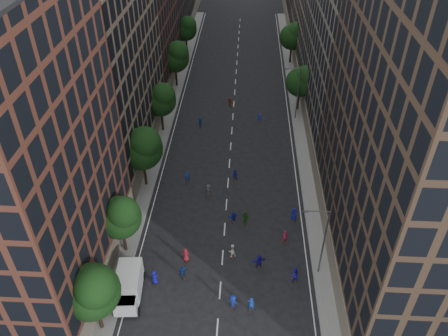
% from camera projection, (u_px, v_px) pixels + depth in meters
% --- Properties ---
extents(ground, '(240.00, 240.00, 0.00)m').
position_uv_depth(ground, '(232.00, 132.00, 70.67)').
color(ground, black).
rests_on(ground, ground).
extents(sidewalk_left, '(4.00, 105.00, 0.15)m').
position_uv_depth(sidewalk_left, '(166.00, 107.00, 77.11)').
color(sidewalk_left, slate).
rests_on(sidewalk_left, ground).
extents(sidewalk_right, '(4.00, 105.00, 0.15)m').
position_uv_depth(sidewalk_right, '(302.00, 111.00, 76.08)').
color(sidewalk_right, slate).
rests_on(sidewalk_right, ground).
extents(bldg_left_a, '(14.00, 22.00, 30.00)m').
position_uv_depth(bldg_left_a, '(11.00, 158.00, 39.35)').
color(bldg_left_a, '#582D21').
rests_on(bldg_left_a, ground).
extents(bldg_left_b, '(14.00, 26.00, 34.00)m').
position_uv_depth(bldg_left_b, '(87.00, 39.00, 57.23)').
color(bldg_left_b, '#897159').
rests_on(bldg_left_b, ground).
extents(bldg_left_c, '(14.00, 20.00, 28.00)m').
position_uv_depth(bldg_left_c, '(130.00, 8.00, 77.34)').
color(bldg_left_c, '#582D21').
rests_on(bldg_left_c, ground).
extents(bldg_right_a, '(14.00, 30.00, 36.00)m').
position_uv_depth(bldg_right_a, '(434.00, 119.00, 39.09)').
color(bldg_right_a, '#453225').
rests_on(bldg_right_a, ground).
extents(bldg_right_b, '(14.00, 28.00, 33.00)m').
position_uv_depth(bldg_right_b, '(365.00, 25.00, 63.07)').
color(bldg_right_b, '#645C52').
rests_on(bldg_right_b, ground).
extents(tree_left_0, '(5.20, 5.20, 8.83)m').
position_uv_depth(tree_left_0, '(93.00, 291.00, 38.78)').
color(tree_left_0, black).
rests_on(tree_left_0, ground).
extents(tree_left_1, '(4.80, 4.80, 8.21)m').
position_uv_depth(tree_left_1, '(121.00, 216.00, 46.99)').
color(tree_left_1, black).
rests_on(tree_left_1, ground).
extents(tree_left_2, '(5.60, 5.60, 9.45)m').
position_uv_depth(tree_left_2, '(143.00, 147.00, 56.03)').
color(tree_left_2, black).
rests_on(tree_left_2, ground).
extents(tree_left_3, '(5.00, 5.00, 8.58)m').
position_uv_depth(tree_left_3, '(161.00, 99.00, 67.51)').
color(tree_left_3, black).
rests_on(tree_left_3, ground).
extents(tree_left_4, '(5.40, 5.40, 9.08)m').
position_uv_depth(tree_left_4, '(176.00, 56.00, 80.06)').
color(tree_left_4, black).
rests_on(tree_left_4, ground).
extents(tree_left_5, '(4.80, 4.80, 8.33)m').
position_uv_depth(tree_left_5, '(186.00, 28.00, 93.06)').
color(tree_left_5, black).
rests_on(tree_left_5, ground).
extents(tree_right_a, '(5.00, 5.00, 8.39)m').
position_uv_depth(tree_right_a, '(302.00, 81.00, 73.03)').
color(tree_right_a, black).
rests_on(tree_right_a, ground).
extents(tree_right_b, '(5.20, 5.20, 8.83)m').
position_uv_depth(tree_right_b, '(293.00, 36.00, 88.74)').
color(tree_right_b, black).
rests_on(tree_right_b, ground).
extents(streetlamp_near, '(2.64, 0.22, 9.06)m').
position_uv_depth(streetlamp_near, '(322.00, 239.00, 44.83)').
color(streetlamp_near, '#595B60').
rests_on(streetlamp_near, ground).
extents(streetlamp_far, '(2.64, 0.22, 9.06)m').
position_uv_depth(streetlamp_far, '(297.00, 91.00, 71.08)').
color(streetlamp_far, '#595B60').
rests_on(streetlamp_far, ground).
extents(cargo_van, '(2.98, 5.66, 2.92)m').
position_uv_depth(cargo_van, '(129.00, 286.00, 44.58)').
color(cargo_van, white).
rests_on(cargo_van, ground).
extents(skater_0, '(0.95, 0.70, 1.78)m').
position_uv_depth(skater_0, '(155.00, 278.00, 46.23)').
color(skater_0, '#121394').
rests_on(skater_0, ground).
extents(skater_1, '(0.77, 0.59, 1.87)m').
position_uv_depth(skater_1, '(251.00, 304.00, 43.53)').
color(skater_1, '#153FAC').
rests_on(skater_1, ground).
extents(skater_2, '(1.14, 1.04, 1.91)m').
position_uv_depth(skater_2, '(294.00, 275.00, 46.44)').
color(skater_2, '#1D16B8').
rests_on(skater_2, ground).
extents(skater_3, '(1.22, 0.91, 1.69)m').
position_uv_depth(skater_3, '(233.00, 302.00, 43.85)').
color(skater_3, '#13259E').
rests_on(skater_3, ground).
extents(skater_4, '(1.07, 0.77, 1.69)m').
position_uv_depth(skater_4, '(183.00, 272.00, 46.91)').
color(skater_4, navy).
rests_on(skater_4, ground).
extents(skater_5, '(1.68, 0.87, 1.73)m').
position_uv_depth(skater_5, '(259.00, 262.00, 48.00)').
color(skater_5, '#191296').
rests_on(skater_5, ground).
extents(skater_6, '(0.92, 0.68, 1.71)m').
position_uv_depth(skater_6, '(186.00, 255.00, 48.76)').
color(skater_6, '#A41B2E').
rests_on(skater_6, ground).
extents(skater_7, '(0.72, 0.57, 1.73)m').
position_uv_depth(skater_7, '(285.00, 237.00, 51.02)').
color(skater_7, '#A61B3C').
rests_on(skater_7, ground).
extents(skater_8, '(1.04, 0.93, 1.78)m').
position_uv_depth(skater_8, '(232.00, 251.00, 49.17)').
color(skater_8, white).
rests_on(skater_8, ground).
extents(skater_9, '(1.09, 0.71, 1.59)m').
position_uv_depth(skater_9, '(208.00, 190.00, 57.89)').
color(skater_9, '#424348').
rests_on(skater_9, ground).
extents(skater_10, '(1.19, 0.86, 1.88)m').
position_uv_depth(skater_10, '(245.00, 218.00, 53.36)').
color(skater_10, '#1D5B1B').
rests_on(skater_10, ground).
extents(skater_11, '(1.48, 0.93, 1.53)m').
position_uv_depth(skater_11, '(233.00, 217.00, 53.72)').
color(skater_11, '#131D9F').
rests_on(skater_11, ground).
extents(skater_12, '(0.87, 0.61, 1.69)m').
position_uv_depth(skater_12, '(294.00, 214.00, 54.06)').
color(skater_12, '#121292').
rests_on(skater_12, ground).
extents(skater_13, '(0.68, 0.53, 1.67)m').
position_uv_depth(skater_13, '(187.00, 177.00, 60.01)').
color(skater_13, '#1435AA').
rests_on(skater_13, ground).
extents(skater_14, '(0.87, 0.73, 1.62)m').
position_uv_depth(skater_14, '(234.00, 175.00, 60.47)').
color(skater_14, '#1422A4').
rests_on(skater_14, ground).
extents(skater_15, '(1.01, 0.58, 1.56)m').
position_uv_depth(skater_15, '(259.00, 118.00, 72.73)').
color(skater_15, '#132FA2').
rests_on(skater_15, ground).
extents(skater_16, '(1.05, 0.72, 1.66)m').
position_uv_depth(skater_16, '(200.00, 122.00, 71.51)').
color(skater_16, '#154DAF').
rests_on(skater_16, ground).
extents(skater_17, '(1.47, 0.94, 1.52)m').
position_uv_depth(skater_17, '(230.00, 102.00, 77.23)').
color(skater_17, '#A5371B').
rests_on(skater_17, ground).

